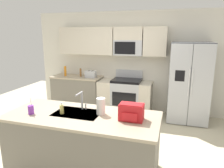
{
  "coord_description": "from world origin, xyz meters",
  "views": [
    {
      "loc": [
        1.15,
        -3.28,
        2.02
      ],
      "look_at": [
        -0.02,
        0.6,
        1.05
      ],
      "focal_mm": 33.4,
      "sensor_mm": 36.0,
      "label": 1
    }
  ],
  "objects_px": {
    "range_oven": "(125,96)",
    "soap_dispenser": "(62,109)",
    "pepper_mill": "(81,73)",
    "sink_faucet": "(81,99)",
    "backpack": "(131,112)",
    "drink_cup_purple": "(31,110)",
    "paper_towel_roll": "(101,106)",
    "toaster": "(91,74)",
    "bottle_orange": "(65,71)",
    "refrigerator": "(189,83)"
  },
  "relations": [
    {
      "from": "pepper_mill",
      "to": "backpack",
      "type": "distance_m",
      "value": 3.16
    },
    {
      "from": "soap_dispenser",
      "to": "paper_towel_roll",
      "type": "bearing_deg",
      "value": 14.58
    },
    {
      "from": "range_oven",
      "to": "drink_cup_purple",
      "type": "xyz_separation_m",
      "value": [
        -0.76,
        -2.72,
        0.52
      ]
    },
    {
      "from": "refrigerator",
      "to": "bottle_orange",
      "type": "height_order",
      "value": "refrigerator"
    },
    {
      "from": "toaster",
      "to": "bottle_orange",
      "type": "height_order",
      "value": "bottle_orange"
    },
    {
      "from": "toaster",
      "to": "pepper_mill",
      "type": "bearing_deg",
      "value": 170.97
    },
    {
      "from": "range_oven",
      "to": "bottle_orange",
      "type": "relative_size",
      "value": 5.11
    },
    {
      "from": "pepper_mill",
      "to": "drink_cup_purple",
      "type": "relative_size",
      "value": 0.89
    },
    {
      "from": "paper_towel_roll",
      "to": "backpack",
      "type": "bearing_deg",
      "value": -9.3
    },
    {
      "from": "sink_faucet",
      "to": "paper_towel_roll",
      "type": "relative_size",
      "value": 1.17
    },
    {
      "from": "refrigerator",
      "to": "toaster",
      "type": "relative_size",
      "value": 6.61
    },
    {
      "from": "refrigerator",
      "to": "bottle_orange",
      "type": "relative_size",
      "value": 6.95
    },
    {
      "from": "bottle_orange",
      "to": "soap_dispenser",
      "type": "distance_m",
      "value": 2.88
    },
    {
      "from": "refrigerator",
      "to": "paper_towel_roll",
      "type": "height_order",
      "value": "refrigerator"
    },
    {
      "from": "drink_cup_purple",
      "to": "backpack",
      "type": "bearing_deg",
      "value": 8.24
    },
    {
      "from": "drink_cup_purple",
      "to": "soap_dispenser",
      "type": "xyz_separation_m",
      "value": [
        0.42,
        0.14,
        0.0
      ]
    },
    {
      "from": "sink_faucet",
      "to": "refrigerator",
      "type": "bearing_deg",
      "value": 53.86
    },
    {
      "from": "toaster",
      "to": "sink_faucet",
      "type": "bearing_deg",
      "value": -70.7
    },
    {
      "from": "pepper_mill",
      "to": "paper_towel_roll",
      "type": "xyz_separation_m",
      "value": [
        1.46,
        -2.43,
        0.01
      ]
    },
    {
      "from": "sink_faucet",
      "to": "drink_cup_purple",
      "type": "relative_size",
      "value": 1.15
    },
    {
      "from": "sink_faucet",
      "to": "soap_dispenser",
      "type": "distance_m",
      "value": 0.33
    },
    {
      "from": "soap_dispenser",
      "to": "backpack",
      "type": "bearing_deg",
      "value": 3.84
    },
    {
      "from": "refrigerator",
      "to": "toaster",
      "type": "height_order",
      "value": "refrigerator"
    },
    {
      "from": "refrigerator",
      "to": "sink_faucet",
      "type": "distance_m",
      "value": 2.82
    },
    {
      "from": "refrigerator",
      "to": "pepper_mill",
      "type": "height_order",
      "value": "refrigerator"
    },
    {
      "from": "bottle_orange",
      "to": "paper_towel_roll",
      "type": "distance_m",
      "value": 3.07
    },
    {
      "from": "refrigerator",
      "to": "pepper_mill",
      "type": "xyz_separation_m",
      "value": [
        -2.78,
        0.07,
        0.08
      ]
    },
    {
      "from": "range_oven",
      "to": "soap_dispenser",
      "type": "height_order",
      "value": "range_oven"
    },
    {
      "from": "bottle_orange",
      "to": "backpack",
      "type": "xyz_separation_m",
      "value": [
        2.37,
        -2.48,
        -0.02
      ]
    },
    {
      "from": "toaster",
      "to": "drink_cup_purple",
      "type": "distance_m",
      "value": 2.67
    },
    {
      "from": "bottle_orange",
      "to": "paper_towel_roll",
      "type": "xyz_separation_m",
      "value": [
        1.91,
        -2.4,
        -0.01
      ]
    },
    {
      "from": "soap_dispenser",
      "to": "refrigerator",
      "type": "bearing_deg",
      "value": 53.31
    },
    {
      "from": "pepper_mill",
      "to": "refrigerator",
      "type": "bearing_deg",
      "value": -1.43
    },
    {
      "from": "toaster",
      "to": "paper_towel_roll",
      "type": "xyz_separation_m",
      "value": [
        1.14,
        -2.38,
        0.03
      ]
    },
    {
      "from": "refrigerator",
      "to": "toaster",
      "type": "distance_m",
      "value": 2.46
    },
    {
      "from": "drink_cup_purple",
      "to": "paper_towel_roll",
      "type": "relative_size",
      "value": 1.03
    },
    {
      "from": "drink_cup_purple",
      "to": "backpack",
      "type": "xyz_separation_m",
      "value": [
        1.43,
        0.21,
        0.05
      ]
    },
    {
      "from": "refrigerator",
      "to": "pepper_mill",
      "type": "bearing_deg",
      "value": 178.57
    },
    {
      "from": "range_oven",
      "to": "bottle_orange",
      "type": "height_order",
      "value": "bottle_orange"
    },
    {
      "from": "paper_towel_roll",
      "to": "toaster",
      "type": "bearing_deg",
      "value": 115.66
    },
    {
      "from": "range_oven",
      "to": "pepper_mill",
      "type": "xyz_separation_m",
      "value": [
        -1.25,
        -0.0,
        0.57
      ]
    },
    {
      "from": "toaster",
      "to": "pepper_mill",
      "type": "distance_m",
      "value": 0.32
    },
    {
      "from": "toaster",
      "to": "drink_cup_purple",
      "type": "height_order",
      "value": "drink_cup_purple"
    },
    {
      "from": "range_oven",
      "to": "pepper_mill",
      "type": "distance_m",
      "value": 1.37
    },
    {
      "from": "toaster",
      "to": "bottle_orange",
      "type": "relative_size",
      "value": 1.05
    },
    {
      "from": "range_oven",
      "to": "pepper_mill",
      "type": "bearing_deg",
      "value": -179.89
    },
    {
      "from": "range_oven",
      "to": "bottle_orange",
      "type": "xyz_separation_m",
      "value": [
        -1.7,
        -0.03,
        0.59
      ]
    },
    {
      "from": "sink_faucet",
      "to": "backpack",
      "type": "bearing_deg",
      "value": -11.65
    },
    {
      "from": "toaster",
      "to": "drink_cup_purple",
      "type": "relative_size",
      "value": 1.14
    },
    {
      "from": "pepper_mill",
      "to": "drink_cup_purple",
      "type": "height_order",
      "value": "drink_cup_purple"
    }
  ]
}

